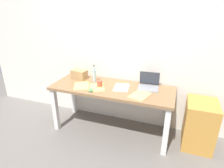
{
  "coord_description": "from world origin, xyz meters",
  "views": [
    {
      "loc": [
        0.88,
        -2.44,
        1.89
      ],
      "look_at": [
        0.0,
        0.0,
        0.8
      ],
      "focal_mm": 30.72,
      "sensor_mm": 36.0,
      "label": 1
    }
  ],
  "objects_px": {
    "coffee_mug": "(100,84)",
    "desk": "(112,93)",
    "computer_mouse": "(91,90)",
    "filing_cabinet": "(199,124)",
    "laptop_right": "(149,85)",
    "beer_bottle": "(94,75)",
    "cardboard_box": "(79,74)"
  },
  "relations": [
    {
      "from": "beer_bottle",
      "to": "cardboard_box",
      "type": "height_order",
      "value": "beer_bottle"
    },
    {
      "from": "beer_bottle",
      "to": "filing_cabinet",
      "type": "bearing_deg",
      "value": -1.62
    },
    {
      "from": "computer_mouse",
      "to": "filing_cabinet",
      "type": "relative_size",
      "value": 0.15
    },
    {
      "from": "desk",
      "to": "coffee_mug",
      "type": "height_order",
      "value": "coffee_mug"
    },
    {
      "from": "beer_bottle",
      "to": "coffee_mug",
      "type": "xyz_separation_m",
      "value": [
        0.16,
        -0.16,
        -0.06
      ]
    },
    {
      "from": "desk",
      "to": "filing_cabinet",
      "type": "relative_size",
      "value": 2.67
    },
    {
      "from": "desk",
      "to": "laptop_right",
      "type": "bearing_deg",
      "value": 17.46
    },
    {
      "from": "laptop_right",
      "to": "filing_cabinet",
      "type": "distance_m",
      "value": 0.89
    },
    {
      "from": "laptop_right",
      "to": "filing_cabinet",
      "type": "height_order",
      "value": "laptop_right"
    },
    {
      "from": "laptop_right",
      "to": "computer_mouse",
      "type": "xyz_separation_m",
      "value": [
        -0.75,
        -0.39,
        -0.03
      ]
    },
    {
      "from": "laptop_right",
      "to": "coffee_mug",
      "type": "relative_size",
      "value": 3.24
    },
    {
      "from": "coffee_mug",
      "to": "filing_cabinet",
      "type": "bearing_deg",
      "value": 4.67
    },
    {
      "from": "desk",
      "to": "cardboard_box",
      "type": "relative_size",
      "value": 7.29
    },
    {
      "from": "coffee_mug",
      "to": "desk",
      "type": "bearing_deg",
      "value": 13.74
    },
    {
      "from": "laptop_right",
      "to": "beer_bottle",
      "type": "height_order",
      "value": "beer_bottle"
    },
    {
      "from": "laptop_right",
      "to": "computer_mouse",
      "type": "relative_size",
      "value": 3.07
    },
    {
      "from": "beer_bottle",
      "to": "coffee_mug",
      "type": "distance_m",
      "value": 0.24
    },
    {
      "from": "computer_mouse",
      "to": "coffee_mug",
      "type": "bearing_deg",
      "value": 44.14
    },
    {
      "from": "cardboard_box",
      "to": "beer_bottle",
      "type": "bearing_deg",
      "value": -6.35
    },
    {
      "from": "beer_bottle",
      "to": "computer_mouse",
      "type": "distance_m",
      "value": 0.38
    },
    {
      "from": "computer_mouse",
      "to": "filing_cabinet",
      "type": "bearing_deg",
      "value": -18.23
    },
    {
      "from": "laptop_right",
      "to": "desk",
      "type": "bearing_deg",
      "value": -162.54
    },
    {
      "from": "computer_mouse",
      "to": "filing_cabinet",
      "type": "distance_m",
      "value": 1.59
    },
    {
      "from": "coffee_mug",
      "to": "computer_mouse",
      "type": "bearing_deg",
      "value": -106.08
    },
    {
      "from": "cardboard_box",
      "to": "desk",
      "type": "bearing_deg",
      "value": -13.59
    },
    {
      "from": "desk",
      "to": "laptop_right",
      "type": "xyz_separation_m",
      "value": [
        0.51,
        0.16,
        0.15
      ]
    },
    {
      "from": "laptop_right",
      "to": "computer_mouse",
      "type": "bearing_deg",
      "value": -152.2
    },
    {
      "from": "desk",
      "to": "beer_bottle",
      "type": "height_order",
      "value": "beer_bottle"
    },
    {
      "from": "laptop_right",
      "to": "filing_cabinet",
      "type": "bearing_deg",
      "value": -6.56
    },
    {
      "from": "laptop_right",
      "to": "coffee_mug",
      "type": "bearing_deg",
      "value": -163.49
    },
    {
      "from": "laptop_right",
      "to": "computer_mouse",
      "type": "height_order",
      "value": "laptop_right"
    },
    {
      "from": "computer_mouse",
      "to": "cardboard_box",
      "type": "height_order",
      "value": "cardboard_box"
    }
  ]
}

